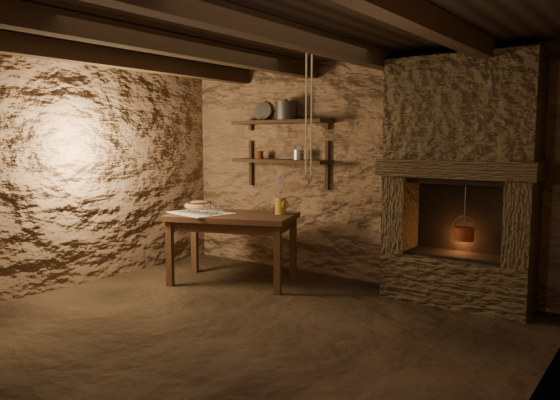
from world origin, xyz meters
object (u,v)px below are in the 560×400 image
Objects in this scene: wooden_bowl at (199,206)px; iron_stockpot at (286,112)px; work_table at (233,246)px; stoneware_jug at (281,198)px; red_pot at (464,233)px.

iron_stockpot reaches higher than wooden_bowl.
wooden_bowl is at bearing 151.41° from work_table.
iron_stockpot is (0.77, 0.65, 1.07)m from wooden_bowl.
red_pot is (1.85, 0.33, -0.24)m from stoneware_jug.
iron_stockpot is (-0.25, 0.45, 0.94)m from stoneware_jug.
iron_stockpot is at bearing 40.42° from wooden_bowl.
wooden_bowl is at bearing -169.48° from red_pot.
wooden_bowl is at bearing -139.58° from iron_stockpot.
red_pot reaches higher than work_table.
red_pot is (2.10, -0.12, -1.17)m from iron_stockpot.
work_table is 5.93× the size of iron_stockpot.
iron_stockpot is at bearing 55.56° from work_table.
work_table is 4.44× the size of wooden_bowl.
iron_stockpot is 2.41m from red_pot.
stoneware_jug reaches higher than work_table.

